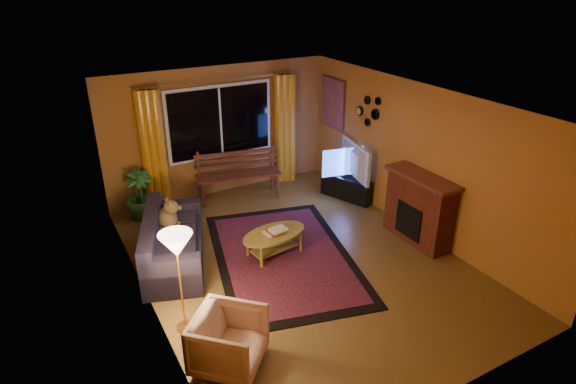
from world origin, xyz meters
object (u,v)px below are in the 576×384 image
coffee_table (274,244)px  tv_console (348,187)px  armchair (229,339)px  bench (239,186)px  floor_lamp (181,284)px  sofa (174,240)px

coffee_table → tv_console: (2.23, 1.14, 0.02)m
coffee_table → armchair: bearing=-129.9°
bench → armchair: 4.42m
bench → tv_console: bearing=-17.3°
armchair → tv_console: (3.75, 2.96, -0.15)m
armchair → bench: bearing=18.8°
armchair → floor_lamp: 0.93m
sofa → floor_lamp: (-0.35, -1.51, 0.28)m
sofa → floor_lamp: floor_lamp is taller
coffee_table → floor_lamp: bearing=-151.3°
bench → sofa: bearing=-126.0°
armchair → coffee_table: bearing=4.1°
coffee_table → tv_console: tv_console is taller
floor_lamp → armchair: bearing=-73.5°
sofa → coffee_table: bearing=-1.6°
floor_lamp → tv_console: size_ratio=1.26×
sofa → armchair: size_ratio=2.55×
bench → coffee_table: size_ratio=1.50×
bench → tv_console: 2.13m
sofa → coffee_table: 1.54m
armchair → coffee_table: (1.52, 1.82, -0.18)m
sofa → armchair: sofa is taller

